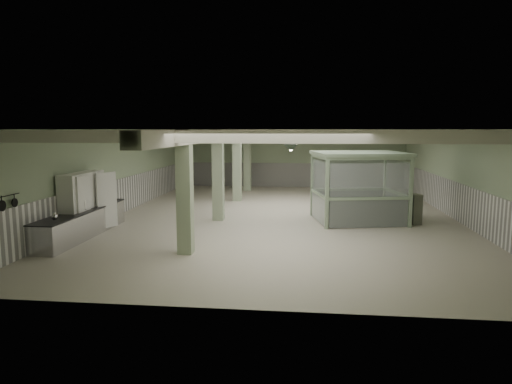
# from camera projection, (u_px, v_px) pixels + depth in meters

# --- Properties ---
(floor) EXTENTS (20.00, 20.00, 0.00)m
(floor) POSITION_uv_depth(u_px,v_px,m) (282.00, 216.00, 19.00)
(floor) COLOR beige
(floor) RESTS_ON ground
(ceiling) EXTENTS (14.00, 20.00, 0.02)m
(ceiling) POSITION_uv_depth(u_px,v_px,m) (283.00, 129.00, 18.51)
(ceiling) COLOR silver
(ceiling) RESTS_ON wall_back
(wall_back) EXTENTS (14.00, 0.02, 3.60)m
(wall_back) POSITION_uv_depth(u_px,v_px,m) (291.00, 158.00, 28.60)
(wall_back) COLOR #98AC8A
(wall_back) RESTS_ON floor
(wall_front) EXTENTS (14.00, 0.02, 3.60)m
(wall_front) POSITION_uv_depth(u_px,v_px,m) (256.00, 222.00, 8.91)
(wall_front) COLOR #98AC8A
(wall_front) RESTS_ON floor
(wall_left) EXTENTS (0.02, 20.00, 3.60)m
(wall_left) POSITION_uv_depth(u_px,v_px,m) (119.00, 172.00, 19.52)
(wall_left) COLOR #98AC8A
(wall_left) RESTS_ON floor
(wall_right) EXTENTS (0.02, 20.00, 3.60)m
(wall_right) POSITION_uv_depth(u_px,v_px,m) (460.00, 175.00, 17.99)
(wall_right) COLOR #98AC8A
(wall_right) RESTS_ON floor
(wainscot_left) EXTENTS (0.05, 19.90, 1.50)m
(wainscot_left) POSITION_uv_depth(u_px,v_px,m) (121.00, 196.00, 19.66)
(wainscot_left) COLOR white
(wainscot_left) RESTS_ON floor
(wainscot_right) EXTENTS (0.05, 19.90, 1.50)m
(wainscot_right) POSITION_uv_depth(u_px,v_px,m) (457.00, 202.00, 18.13)
(wainscot_right) COLOR white
(wainscot_right) RESTS_ON floor
(wainscot_back) EXTENTS (13.90, 0.05, 1.50)m
(wainscot_back) POSITION_uv_depth(u_px,v_px,m) (291.00, 175.00, 28.72)
(wainscot_back) COLOR white
(wainscot_back) RESTS_ON floor
(girder) EXTENTS (0.45, 19.90, 0.40)m
(girder) POSITION_uv_depth(u_px,v_px,m) (222.00, 135.00, 18.81)
(girder) COLOR silver
(girder) RESTS_ON ceiling
(beam_a) EXTENTS (13.90, 0.35, 0.32)m
(beam_a) POSITION_uv_depth(u_px,v_px,m) (267.00, 137.00, 11.15)
(beam_a) COLOR silver
(beam_a) RESTS_ON ceiling
(beam_b) EXTENTS (13.90, 0.35, 0.32)m
(beam_b) POSITION_uv_depth(u_px,v_px,m) (274.00, 135.00, 13.61)
(beam_b) COLOR silver
(beam_b) RESTS_ON ceiling
(beam_c) EXTENTS (13.90, 0.35, 0.32)m
(beam_c) POSITION_uv_depth(u_px,v_px,m) (279.00, 135.00, 16.07)
(beam_c) COLOR silver
(beam_c) RESTS_ON ceiling
(beam_d) EXTENTS (13.90, 0.35, 0.32)m
(beam_d) POSITION_uv_depth(u_px,v_px,m) (283.00, 134.00, 18.53)
(beam_d) COLOR silver
(beam_d) RESTS_ON ceiling
(beam_e) EXTENTS (13.90, 0.35, 0.32)m
(beam_e) POSITION_uv_depth(u_px,v_px,m) (286.00, 133.00, 20.99)
(beam_e) COLOR silver
(beam_e) RESTS_ON ceiling
(beam_f) EXTENTS (13.90, 0.35, 0.32)m
(beam_f) POSITION_uv_depth(u_px,v_px,m) (288.00, 133.00, 23.46)
(beam_f) COLOR silver
(beam_f) RESTS_ON ceiling
(beam_g) EXTENTS (13.90, 0.35, 0.32)m
(beam_g) POSITION_uv_depth(u_px,v_px,m) (290.00, 133.00, 25.92)
(beam_g) COLOR silver
(beam_g) RESTS_ON ceiling
(column_a) EXTENTS (0.42, 0.42, 3.60)m
(column_a) POSITION_uv_depth(u_px,v_px,m) (185.00, 192.00, 13.12)
(column_a) COLOR #9AAC8A
(column_a) RESTS_ON floor
(column_b) EXTENTS (0.42, 0.42, 3.60)m
(column_b) POSITION_uv_depth(u_px,v_px,m) (218.00, 175.00, 18.04)
(column_b) COLOR #9AAC8A
(column_b) RESTS_ON floor
(column_c) EXTENTS (0.42, 0.42, 3.60)m
(column_c) POSITION_uv_depth(u_px,v_px,m) (237.00, 165.00, 22.97)
(column_c) COLOR #9AAC8A
(column_c) RESTS_ON floor
(column_d) EXTENTS (0.42, 0.42, 3.60)m
(column_d) POSITION_uv_depth(u_px,v_px,m) (247.00, 160.00, 26.90)
(column_d) COLOR #9AAC8A
(column_d) RESTS_ON floor
(hook_rail) EXTENTS (0.02, 1.20, 0.02)m
(hook_rail) POSITION_uv_depth(u_px,v_px,m) (5.00, 196.00, 12.02)
(hook_rail) COLOR black
(hook_rail) RESTS_ON wall_left
(pendant_front) EXTENTS (0.44, 0.44, 0.22)m
(pendant_front) POSITION_uv_depth(u_px,v_px,m) (291.00, 148.00, 13.61)
(pendant_front) COLOR #2A382A
(pendant_front) RESTS_ON ceiling
(pendant_mid) EXTENTS (0.44, 0.44, 0.22)m
(pendant_mid) POSITION_uv_depth(u_px,v_px,m) (295.00, 143.00, 19.02)
(pendant_mid) COLOR #2A382A
(pendant_mid) RESTS_ON ceiling
(pendant_back) EXTENTS (0.44, 0.44, 0.22)m
(pendant_back) POSITION_uv_depth(u_px,v_px,m) (298.00, 140.00, 23.94)
(pendant_back) COLOR #2A382A
(pendant_back) RESTS_ON ceiling
(prep_counter) EXTENTS (0.90, 5.15, 0.91)m
(prep_counter) POSITION_uv_depth(u_px,v_px,m) (82.00, 223.00, 15.40)
(prep_counter) COLOR #B1B0B5
(prep_counter) RESTS_ON floor
(pitcher_near) EXTENTS (0.25, 0.27, 0.29)m
(pitcher_near) POSITION_uv_depth(u_px,v_px,m) (87.00, 203.00, 15.90)
(pitcher_near) COLOR #B1B0B5
(pitcher_near) RESTS_ON prep_counter
(pitcher_far) EXTENTS (0.20, 0.23, 0.26)m
(pitcher_far) POSITION_uv_depth(u_px,v_px,m) (54.00, 216.00, 13.63)
(pitcher_far) COLOR #B1B0B5
(pitcher_far) RESTS_ON prep_counter
(veg_colander) EXTENTS (0.57, 0.57, 0.21)m
(veg_colander) POSITION_uv_depth(u_px,v_px,m) (100.00, 200.00, 16.99)
(veg_colander) COLOR #404045
(veg_colander) RESTS_ON prep_counter
(orange_bowl) EXTENTS (0.27, 0.27, 0.08)m
(orange_bowl) POSITION_uv_depth(u_px,v_px,m) (98.00, 202.00, 16.75)
(orange_bowl) COLOR #B2B2B7
(orange_bowl) RESTS_ON prep_counter
(skillet_near) EXTENTS (0.04, 0.29, 0.29)m
(skillet_near) POSITION_uv_depth(u_px,v_px,m) (2.00, 206.00, 11.84)
(skillet_near) COLOR black
(skillet_near) RESTS_ON hook_rail
(skillet_far) EXTENTS (0.03, 0.24, 0.24)m
(skillet_far) POSITION_uv_depth(u_px,v_px,m) (15.00, 203.00, 12.35)
(skillet_far) COLOR black
(skillet_far) RESTS_ON hook_rail
(walkin_cooler) EXTENTS (0.93, 2.27, 2.08)m
(walkin_cooler) POSITION_uv_depth(u_px,v_px,m) (83.00, 204.00, 15.65)
(walkin_cooler) COLOR white
(walkin_cooler) RESTS_ON floor
(guard_booth) EXTENTS (3.86, 3.45, 2.73)m
(guard_booth) POSITION_uv_depth(u_px,v_px,m) (359.00, 175.00, 17.79)
(guard_booth) COLOR #8EA685
(guard_booth) RESTS_ON floor
(filing_cabinet) EXTENTS (0.50, 0.61, 1.15)m
(filing_cabinet) POSITION_uv_depth(u_px,v_px,m) (415.00, 209.00, 17.44)
(filing_cabinet) COLOR #606554
(filing_cabinet) RESTS_ON floor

